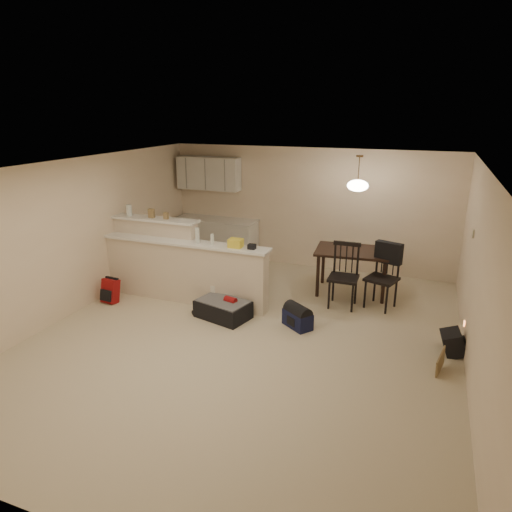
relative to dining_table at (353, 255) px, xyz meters
The scene contains 21 objects.
room 2.64m from the dining_table, 116.59° to the right, with size 7.00×7.02×2.50m.
breakfast_bar 3.20m from the dining_table, 155.49° to the right, with size 3.08×0.58×1.39m.
upper_cabinets 3.70m from the dining_table, 163.24° to the left, with size 1.40×0.34×0.70m, color white.
kitchen_counter 3.29m from the dining_table, 164.40° to the left, with size 1.80×0.60×0.90m, color white.
thermostat 2.13m from the dining_table, 22.54° to the right, with size 0.02×0.12×0.12m, color beige.
jar 4.13m from the dining_table, 162.94° to the right, with size 0.10×0.10×0.20m, color silver.
cereal_box 3.68m from the dining_table, 160.74° to the right, with size 0.10×0.07×0.16m, color olive.
small_box 3.40m from the dining_table, 159.05° to the right, with size 0.08×0.06×0.12m, color olive.
bottle_a 2.81m from the dining_table, 149.41° to the right, with size 0.07×0.07×0.26m, color silver.
bottle_b 2.58m from the dining_table, 146.25° to the right, with size 0.06×0.06×0.18m, color silver.
bag_lump 2.24m from the dining_table, 140.10° to the right, with size 0.22×0.18×0.14m, color olive.
pouch 2.03m from the dining_table, 134.89° to the right, with size 0.12×0.10×0.08m, color olive.
dining_table is the anchor object (origin of this frame).
pendant_lamp 1.27m from the dining_table, 116.57° to the right, with size 0.36×0.36×0.62m.
dining_chair_near 0.70m from the dining_table, 92.91° to the right, with size 0.48×0.46×1.10m, color black, non-canonical shape.
dining_chair_far 0.77m from the dining_table, 40.08° to the right, with size 0.48×0.45×1.09m, color black, non-canonical shape.
suitcase 2.58m from the dining_table, 134.27° to the right, with size 0.83×0.54×0.28m, color black.
red_backpack 4.35m from the dining_table, 153.33° to the right, with size 0.28×0.17×0.42m, color maroon.
navy_duffel 1.88m from the dining_table, 107.37° to the right, with size 0.47×0.26×0.26m, color #12173B.
black_daypack 2.46m from the dining_table, 45.08° to the right, with size 0.36×0.25×0.32m, color black.
cardboard_sheet 2.81m from the dining_table, 56.17° to the right, with size 0.37×0.02×0.29m, color olive.
Camera 1 is at (2.31, -5.61, 3.24)m, focal length 32.00 mm.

